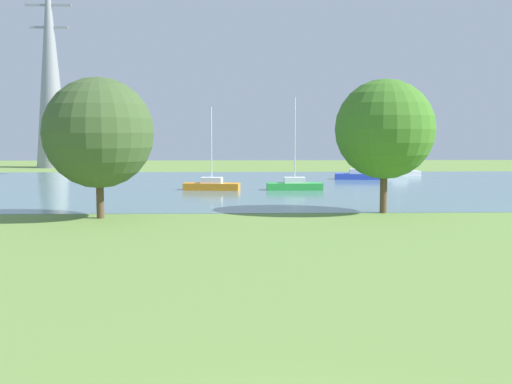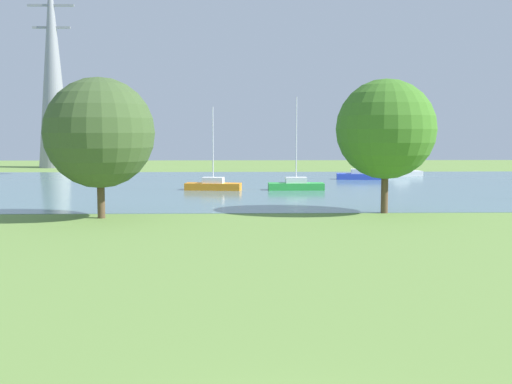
{
  "view_description": "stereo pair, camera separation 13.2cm",
  "coord_description": "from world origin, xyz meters",
  "px_view_note": "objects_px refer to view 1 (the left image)",
  "views": [
    {
      "loc": [
        -0.83,
        -8.92,
        5.09
      ],
      "look_at": [
        0.03,
        18.74,
        2.43
      ],
      "focal_mm": 44.44,
      "sensor_mm": 36.0,
      "label": 1
    },
    {
      "loc": [
        -0.7,
        -8.93,
        5.09
      ],
      "look_at": [
        0.03,
        18.74,
        2.43
      ],
      "focal_mm": 44.44,
      "sensor_mm": 36.0,
      "label": 2
    }
  ],
  "objects_px": {
    "sailboat_orange": "(212,185)",
    "sailboat_blue": "(358,175)",
    "sailboat_white": "(399,172)",
    "tree_west_near": "(385,129)",
    "electricity_pylon": "(50,67)",
    "tree_east_near": "(99,133)",
    "sailboat_green": "(295,185)"
  },
  "relations": [
    {
      "from": "sailboat_orange",
      "to": "sailboat_blue",
      "type": "height_order",
      "value": "sailboat_orange"
    },
    {
      "from": "sailboat_orange",
      "to": "sailboat_white",
      "type": "xyz_separation_m",
      "value": [
        20.48,
        16.24,
        0.01
      ]
    },
    {
      "from": "sailboat_white",
      "to": "tree_west_near",
      "type": "xyz_separation_m",
      "value": [
        -9.17,
        -31.88,
        4.73
      ]
    },
    {
      "from": "sailboat_orange",
      "to": "electricity_pylon",
      "type": "xyz_separation_m",
      "value": [
        -23.65,
        35.23,
        13.52
      ]
    },
    {
      "from": "tree_east_near",
      "to": "tree_west_near",
      "type": "distance_m",
      "value": 17.25
    },
    {
      "from": "sailboat_blue",
      "to": "tree_east_near",
      "type": "relative_size",
      "value": 0.75
    },
    {
      "from": "sailboat_white",
      "to": "sailboat_blue",
      "type": "bearing_deg",
      "value": -140.89
    },
    {
      "from": "sailboat_green",
      "to": "electricity_pylon",
      "type": "bearing_deg",
      "value": 131.12
    },
    {
      "from": "sailboat_blue",
      "to": "electricity_pylon",
      "type": "height_order",
      "value": "electricity_pylon"
    },
    {
      "from": "electricity_pylon",
      "to": "sailboat_orange",
      "type": "bearing_deg",
      "value": -56.12
    },
    {
      "from": "sailboat_green",
      "to": "sailboat_white",
      "type": "relative_size",
      "value": 1.02
    },
    {
      "from": "sailboat_white",
      "to": "electricity_pylon",
      "type": "xyz_separation_m",
      "value": [
        -44.13,
        18.98,
        13.51
      ]
    },
    {
      "from": "sailboat_orange",
      "to": "tree_east_near",
      "type": "xyz_separation_m",
      "value": [
        -5.84,
        -17.51,
        4.52
      ]
    },
    {
      "from": "sailboat_blue",
      "to": "sailboat_white",
      "type": "bearing_deg",
      "value": 39.11
    },
    {
      "from": "tree_west_near",
      "to": "sailboat_green",
      "type": "bearing_deg",
      "value": 104.88
    },
    {
      "from": "sailboat_green",
      "to": "tree_west_near",
      "type": "distance_m",
      "value": 16.76
    },
    {
      "from": "tree_west_near",
      "to": "electricity_pylon",
      "type": "bearing_deg",
      "value": 124.51
    },
    {
      "from": "sailboat_orange",
      "to": "tree_west_near",
      "type": "relative_size",
      "value": 0.86
    },
    {
      "from": "tree_west_near",
      "to": "sailboat_blue",
      "type": "bearing_deg",
      "value": 82.37
    },
    {
      "from": "tree_east_near",
      "to": "sailboat_orange",
      "type": "bearing_deg",
      "value": 71.55
    },
    {
      "from": "sailboat_white",
      "to": "tree_east_near",
      "type": "xyz_separation_m",
      "value": [
        -26.32,
        -33.75,
        4.51
      ]
    },
    {
      "from": "sailboat_white",
      "to": "tree_west_near",
      "type": "distance_m",
      "value": 33.51
    },
    {
      "from": "sailboat_white",
      "to": "electricity_pylon",
      "type": "distance_m",
      "value": 49.9
    },
    {
      "from": "tree_east_near",
      "to": "electricity_pylon",
      "type": "xyz_separation_m",
      "value": [
        -17.81,
        52.74,
        9.0
      ]
    },
    {
      "from": "sailboat_orange",
      "to": "sailboat_white",
      "type": "distance_m",
      "value": 26.14
    },
    {
      "from": "sailboat_white",
      "to": "electricity_pylon",
      "type": "relative_size",
      "value": 0.28
    },
    {
      "from": "sailboat_orange",
      "to": "sailboat_blue",
      "type": "xyz_separation_m",
      "value": [
        14.98,
        11.77,
        -0.01
      ]
    },
    {
      "from": "tree_east_near",
      "to": "electricity_pylon",
      "type": "distance_m",
      "value": 56.38
    },
    {
      "from": "sailboat_green",
      "to": "sailboat_blue",
      "type": "height_order",
      "value": "sailboat_green"
    },
    {
      "from": "sailboat_blue",
      "to": "tree_east_near",
      "type": "height_order",
      "value": "tree_east_near"
    },
    {
      "from": "sailboat_white",
      "to": "tree_west_near",
      "type": "bearing_deg",
      "value": -106.05
    },
    {
      "from": "tree_west_near",
      "to": "sailboat_orange",
      "type": "bearing_deg",
      "value": 125.88
    }
  ]
}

